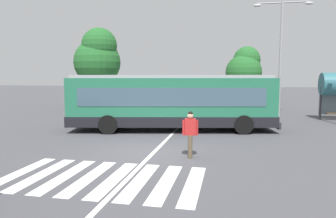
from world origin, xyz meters
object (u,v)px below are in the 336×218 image
pedestrian_crossing_street (190,132)px  parked_car_black (239,101)px  parked_car_teal (149,100)px  parked_car_red (178,101)px  parked_car_silver (208,101)px  twin_arm_street_lamp (281,46)px  parked_car_white (123,99)px  city_transit_bus (172,102)px  background_tree_right (245,69)px  background_tree_left (98,57)px

pedestrian_crossing_street → parked_car_black: size_ratio=0.38×
parked_car_teal → parked_car_red: bearing=-5.8°
parked_car_teal → parked_car_red: same height
parked_car_silver → twin_arm_street_lamp: (5.52, -4.11, 4.45)m
pedestrian_crossing_street → parked_car_white: pedestrian_crossing_street is taller
city_transit_bus → background_tree_right: 13.31m
pedestrian_crossing_street → background_tree_right: (2.72, 17.87, 2.72)m
parked_car_teal → parked_car_black: 8.33m
pedestrian_crossing_street → parked_car_red: (-3.20, 16.52, -0.20)m
background_tree_right → parked_car_red: bearing=-167.2°
city_transit_bus → parked_car_teal: city_transit_bus is taller
parked_car_silver → background_tree_right: bearing=17.1°
parked_car_teal → twin_arm_street_lamp: bearing=-20.1°
parked_car_teal → background_tree_left: background_tree_left is taller
parked_car_teal → pedestrian_crossing_street: bearing=-70.3°
city_transit_bus → parked_car_teal: (-4.30, 11.31, -0.82)m
pedestrian_crossing_street → parked_car_red: bearing=100.9°
city_transit_bus → parked_car_white: (-7.03, 11.46, -0.82)m
parked_car_black → parked_car_teal: bearing=179.8°
background_tree_left → twin_arm_street_lamp: bearing=-10.6°
city_transit_bus → parked_car_silver: 11.47m
city_transit_bus → twin_arm_street_lamp: bearing=47.1°
parked_car_red → twin_arm_street_lamp: 10.08m
pedestrian_crossing_street → parked_car_white: bearing=117.3°
parked_car_silver → background_tree_right: size_ratio=0.80×
city_transit_bus → background_tree_left: (-8.92, 10.19, 3.16)m
city_transit_bus → parked_car_teal: 12.12m
city_transit_bus → background_tree_right: (4.46, 12.36, 2.10)m
parked_car_red → background_tree_left: bearing=-173.7°
parked_car_white → twin_arm_street_lamp: 15.08m
parked_car_red → background_tree_left: background_tree_left is taller
parked_car_teal → parked_car_silver: size_ratio=1.01×
city_transit_bus → pedestrian_crossing_street: bearing=-72.5°
city_transit_bus → pedestrian_crossing_street: (1.73, -5.50, -0.62)m
parked_car_white → background_tree_left: size_ratio=0.62×
parked_car_red → parked_car_black: 5.50m
pedestrian_crossing_street → parked_car_white: 19.09m
city_transit_bus → parked_car_silver: (1.24, 11.38, -0.82)m
parked_car_silver → parked_car_white: bearing=179.4°
pedestrian_crossing_street → background_tree_left: background_tree_left is taller
background_tree_right → twin_arm_street_lamp: bearing=-65.6°
parked_car_white → parked_car_teal: (2.73, -0.16, 0.00)m
city_transit_bus → parked_car_white: size_ratio=2.50×
parked_car_white → background_tree_right: size_ratio=0.80×
parked_car_white → parked_car_silver: same height
parked_car_red → background_tree_left: (-7.46, -0.83, 3.98)m
parked_car_teal → background_tree_right: size_ratio=0.81×
pedestrian_crossing_street → background_tree_right: bearing=81.3°
background_tree_right → pedestrian_crossing_street: bearing=-98.7°
twin_arm_street_lamp → pedestrian_crossing_street: bearing=-111.5°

